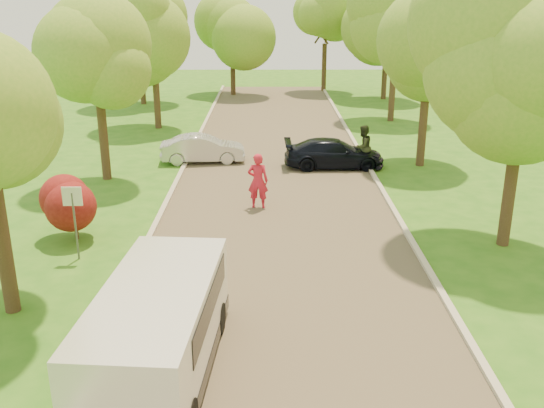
{
  "coord_description": "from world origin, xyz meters",
  "views": [
    {
      "loc": [
        -0.32,
        -11.99,
        7.23
      ],
      "look_at": [
        -0.23,
        5.05,
        1.3
      ],
      "focal_mm": 40.0,
      "sensor_mm": 36.0,
      "label": 1
    }
  ],
  "objects_px": {
    "street_sign": "(73,208)",
    "skateboarder": "(146,372)",
    "minivan": "(158,329)",
    "dark_sedan": "(334,153)",
    "person_striped": "(258,181)",
    "silver_sedan": "(203,149)",
    "person_olive": "(363,147)"
  },
  "relations": [
    {
      "from": "street_sign",
      "to": "skateboarder",
      "type": "bearing_deg",
      "value": -64.27
    },
    {
      "from": "person_olive",
      "to": "dark_sedan",
      "type": "bearing_deg",
      "value": -49.0
    },
    {
      "from": "person_striped",
      "to": "minivan",
      "type": "bearing_deg",
      "value": 84.84
    },
    {
      "from": "street_sign",
      "to": "minivan",
      "type": "relative_size",
      "value": 0.41
    },
    {
      "from": "street_sign",
      "to": "person_striped",
      "type": "xyz_separation_m",
      "value": [
        5.09,
        4.39,
        -0.57
      ]
    },
    {
      "from": "silver_sedan",
      "to": "person_olive",
      "type": "bearing_deg",
      "value": -103.0
    },
    {
      "from": "street_sign",
      "to": "minivan",
      "type": "height_order",
      "value": "street_sign"
    },
    {
      "from": "street_sign",
      "to": "skateboarder",
      "type": "relative_size",
      "value": 1.35
    },
    {
      "from": "minivan",
      "to": "skateboarder",
      "type": "relative_size",
      "value": 3.32
    },
    {
      "from": "skateboarder",
      "to": "silver_sedan",
      "type": "bearing_deg",
      "value": -62.61
    },
    {
      "from": "skateboarder",
      "to": "person_striped",
      "type": "height_order",
      "value": "person_striped"
    },
    {
      "from": "street_sign",
      "to": "person_striped",
      "type": "height_order",
      "value": "street_sign"
    },
    {
      "from": "minivan",
      "to": "person_striped",
      "type": "bearing_deg",
      "value": 84.19
    },
    {
      "from": "minivan",
      "to": "street_sign",
      "type": "bearing_deg",
      "value": 124.9
    },
    {
      "from": "minivan",
      "to": "person_olive",
      "type": "height_order",
      "value": "minivan"
    },
    {
      "from": "street_sign",
      "to": "dark_sedan",
      "type": "xyz_separation_m",
      "value": [
        8.33,
        9.7,
        -0.93
      ]
    },
    {
      "from": "skateboarder",
      "to": "minivan",
      "type": "bearing_deg",
      "value": -65.39
    },
    {
      "from": "minivan",
      "to": "silver_sedan",
      "type": "height_order",
      "value": "minivan"
    },
    {
      "from": "minivan",
      "to": "person_olive",
      "type": "bearing_deg",
      "value": 71.94
    },
    {
      "from": "minivan",
      "to": "dark_sedan",
      "type": "distance_m",
      "value": 16.1
    },
    {
      "from": "dark_sedan",
      "to": "skateboarder",
      "type": "height_order",
      "value": "skateboarder"
    },
    {
      "from": "street_sign",
      "to": "silver_sedan",
      "type": "bearing_deg",
      "value": 76.73
    },
    {
      "from": "street_sign",
      "to": "skateboarder",
      "type": "xyz_separation_m",
      "value": [
        3.3,
        -6.85,
        -0.65
      ]
    },
    {
      "from": "dark_sedan",
      "to": "person_striped",
      "type": "xyz_separation_m",
      "value": [
        -3.24,
        -5.31,
        0.37
      ]
    },
    {
      "from": "minivan",
      "to": "dark_sedan",
      "type": "bearing_deg",
      "value": 76.16
    },
    {
      "from": "street_sign",
      "to": "person_olive",
      "type": "height_order",
      "value": "street_sign"
    },
    {
      "from": "dark_sedan",
      "to": "person_olive",
      "type": "bearing_deg",
      "value": -97.13
    },
    {
      "from": "person_olive",
      "to": "person_striped",
      "type": "bearing_deg",
      "value": 6.23
    },
    {
      "from": "dark_sedan",
      "to": "person_striped",
      "type": "relative_size",
      "value": 2.18
    },
    {
      "from": "dark_sedan",
      "to": "person_striped",
      "type": "bearing_deg",
      "value": 147.48
    },
    {
      "from": "skateboarder",
      "to": "dark_sedan",
      "type": "bearing_deg",
      "value": -82.14
    },
    {
      "from": "silver_sedan",
      "to": "person_olive",
      "type": "distance_m",
      "value": 7.14
    }
  ]
}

